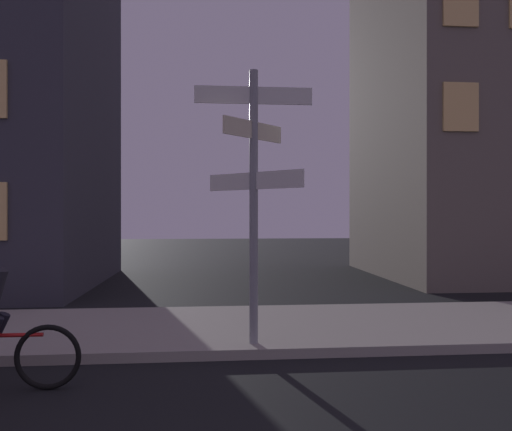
# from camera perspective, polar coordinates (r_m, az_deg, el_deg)

# --- Properties ---
(sidewalk_kerb) EXTENTS (40.00, 3.26, 0.14)m
(sidewalk_kerb) POSITION_cam_1_polar(r_m,az_deg,el_deg) (8.65, 2.54, -12.32)
(sidewalk_kerb) COLOR gray
(sidewalk_kerb) RESTS_ON ground_plane
(signpost) EXTENTS (1.65, 1.21, 3.80)m
(signpost) POSITION_cam_1_polar(r_m,az_deg,el_deg) (7.13, -0.26, 3.95)
(signpost) COLOR gray
(signpost) RESTS_ON sidewalk_kerb
(building_right_block) EXTENTS (8.55, 6.92, 13.31)m
(building_right_block) POSITION_cam_1_polar(r_m,az_deg,el_deg) (18.80, 26.48, 14.63)
(building_right_block) COLOR #6B6056
(building_right_block) RESTS_ON ground_plane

